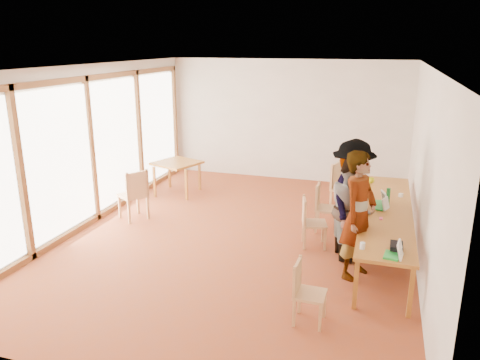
# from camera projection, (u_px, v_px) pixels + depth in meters

# --- Properties ---
(ground) EXTENTS (8.00, 8.00, 0.00)m
(ground) POSITION_uv_depth(u_px,v_px,m) (239.00, 237.00, 8.46)
(ground) COLOR brown
(ground) RESTS_ON ground
(wall_back) EXTENTS (6.00, 0.10, 3.00)m
(wall_back) POSITION_uv_depth(u_px,v_px,m) (286.00, 121.00, 11.70)
(wall_back) COLOR #EFE2CF
(wall_back) RESTS_ON ground
(wall_front) EXTENTS (6.00, 0.10, 3.00)m
(wall_front) POSITION_uv_depth(u_px,v_px,m) (112.00, 252.00, 4.37)
(wall_front) COLOR #EFE2CF
(wall_front) RESTS_ON ground
(wall_right) EXTENTS (0.10, 8.00, 3.00)m
(wall_right) POSITION_uv_depth(u_px,v_px,m) (425.00, 170.00, 7.19)
(wall_right) COLOR #EFE2CF
(wall_right) RESTS_ON ground
(window_wall) EXTENTS (0.10, 8.00, 3.00)m
(window_wall) POSITION_uv_depth(u_px,v_px,m) (90.00, 146.00, 8.87)
(window_wall) COLOR white
(window_wall) RESTS_ON ground
(ceiling) EXTENTS (6.00, 8.00, 0.04)m
(ceiling) POSITION_uv_depth(u_px,v_px,m) (239.00, 66.00, 7.60)
(ceiling) COLOR white
(ceiling) RESTS_ON wall_back
(communal_table) EXTENTS (0.80, 4.00, 0.75)m
(communal_table) POSITION_uv_depth(u_px,v_px,m) (386.00, 212.00, 7.67)
(communal_table) COLOR #AB6C26
(communal_table) RESTS_ON ground
(side_table) EXTENTS (0.90, 0.90, 0.75)m
(side_table) POSITION_uv_depth(u_px,v_px,m) (177.00, 165.00, 10.72)
(side_table) COLOR #AB6C26
(side_table) RESTS_ON ground
(chair_near) EXTENTS (0.39, 0.39, 0.43)m
(chair_near) POSITION_uv_depth(u_px,v_px,m) (303.00, 285.00, 5.78)
(chair_near) COLOR tan
(chair_near) RESTS_ON ground
(chair_mid) EXTENTS (0.48, 0.48, 0.46)m
(chair_mid) POSITION_uv_depth(u_px,v_px,m) (309.00, 217.00, 7.95)
(chair_mid) COLOR tan
(chair_mid) RESTS_ON ground
(chair_far) EXTENTS (0.42, 0.42, 0.48)m
(chair_far) POSITION_uv_depth(u_px,v_px,m) (322.00, 202.00, 8.63)
(chair_far) COLOR tan
(chair_far) RESTS_ON ground
(chair_empty) EXTENTS (0.59, 0.59, 0.54)m
(chair_empty) POSITION_uv_depth(u_px,v_px,m) (340.00, 182.00, 9.61)
(chair_empty) COLOR tan
(chair_empty) RESTS_ON ground
(chair_spare) EXTENTS (0.66, 0.66, 0.54)m
(chair_spare) POSITION_uv_depth(u_px,v_px,m) (135.00, 190.00, 9.10)
(chair_spare) COLOR tan
(chair_spare) RESTS_ON ground
(person_near) EXTENTS (0.69, 0.82, 1.92)m
(person_near) POSITION_uv_depth(u_px,v_px,m) (359.00, 215.00, 6.81)
(person_near) COLOR gray
(person_near) RESTS_ON ground
(person_mid) EXTENTS (0.85, 0.96, 1.65)m
(person_mid) POSITION_uv_depth(u_px,v_px,m) (350.00, 207.00, 7.54)
(person_mid) COLOR gray
(person_mid) RESTS_ON ground
(person_far) EXTENTS (0.89, 1.33, 1.90)m
(person_far) POSITION_uv_depth(u_px,v_px,m) (352.00, 196.00, 7.68)
(person_far) COLOR gray
(person_far) RESTS_ON ground
(laptop_near) EXTENTS (0.26, 0.28, 0.22)m
(laptop_near) POSITION_uv_depth(u_px,v_px,m) (396.00, 253.00, 5.95)
(laptop_near) COLOR green
(laptop_near) RESTS_ON communal_table
(laptop_mid) EXTENTS (0.27, 0.29, 0.20)m
(laptop_mid) POSITION_uv_depth(u_px,v_px,m) (383.00, 206.00, 7.67)
(laptop_mid) COLOR green
(laptop_mid) RESTS_ON communal_table
(laptop_far) EXTENTS (0.29, 0.31, 0.22)m
(laptop_far) POSITION_uv_depth(u_px,v_px,m) (381.00, 200.00, 7.91)
(laptop_far) COLOR green
(laptop_far) RESTS_ON communal_table
(yellow_mug) EXTENTS (0.15, 0.15, 0.10)m
(yellow_mug) POSITION_uv_depth(u_px,v_px,m) (371.00, 181.00, 9.09)
(yellow_mug) COLOR yellow
(yellow_mug) RESTS_ON communal_table
(green_bottle) EXTENTS (0.07, 0.07, 0.28)m
(green_bottle) POSITION_uv_depth(u_px,v_px,m) (388.00, 196.00, 7.88)
(green_bottle) COLOR #1A732F
(green_bottle) RESTS_ON communal_table
(clear_glass) EXTENTS (0.07, 0.07, 0.09)m
(clear_glass) POSITION_uv_depth(u_px,v_px,m) (363.00, 246.00, 6.19)
(clear_glass) COLOR silver
(clear_glass) RESTS_ON communal_table
(condiment_cup) EXTENTS (0.08, 0.08, 0.06)m
(condiment_cup) POSITION_uv_depth(u_px,v_px,m) (401.00, 195.00, 8.28)
(condiment_cup) COLOR white
(condiment_cup) RESTS_ON communal_table
(pink_phone) EXTENTS (0.05, 0.10, 0.01)m
(pink_phone) POSITION_uv_depth(u_px,v_px,m) (381.00, 218.00, 7.25)
(pink_phone) COLOR #F65182
(pink_phone) RESTS_ON communal_table
(black_pouch) EXTENTS (0.16, 0.26, 0.09)m
(black_pouch) POSITION_uv_depth(u_px,v_px,m) (396.00, 247.00, 6.15)
(black_pouch) COLOR black
(black_pouch) RESTS_ON communal_table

